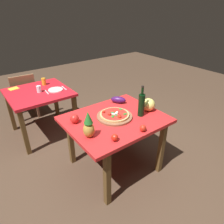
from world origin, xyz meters
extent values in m
plane|color=#4C3828|center=(0.00, 0.00, 0.00)|extent=(10.00, 10.00, 0.00)
cube|color=brown|center=(-0.41, -0.41, 0.35)|extent=(0.06, 0.06, 0.70)
cube|color=brown|center=(0.41, -0.41, 0.35)|extent=(0.06, 0.06, 0.70)
cube|color=brown|center=(-0.41, 0.41, 0.35)|extent=(0.06, 0.06, 0.70)
cube|color=brown|center=(0.41, 0.41, 0.35)|extent=(0.06, 0.06, 0.70)
cube|color=red|center=(0.00, 0.00, 0.72)|extent=(1.12, 0.91, 0.04)
cube|color=brown|center=(-0.84, 0.94, 0.35)|extent=(0.06, 0.06, 0.70)
cube|color=brown|center=(-0.06, 0.94, 0.35)|extent=(0.06, 0.06, 0.70)
cube|color=brown|center=(-0.84, 1.72, 0.35)|extent=(0.06, 0.06, 0.70)
cube|color=brown|center=(-0.06, 1.72, 0.35)|extent=(0.06, 0.06, 0.70)
cube|color=red|center=(-0.45, 1.33, 0.72)|extent=(0.89, 0.88, 0.04)
cube|color=brown|center=(-0.34, 2.23, 0.21)|extent=(0.04, 0.04, 0.41)
cube|color=brown|center=(-0.67, 2.25, 0.21)|extent=(0.04, 0.04, 0.41)
cube|color=brown|center=(-0.36, 1.90, 0.21)|extent=(0.04, 0.04, 0.41)
cube|color=brown|center=(-0.69, 1.92, 0.21)|extent=(0.04, 0.04, 0.41)
cube|color=brown|center=(-0.51, 2.07, 0.43)|extent=(0.42, 0.42, 0.04)
cube|color=brown|center=(-0.52, 1.89, 0.65)|extent=(0.40, 0.07, 0.40)
cylinder|color=brown|center=(0.01, 0.02, 0.75)|extent=(0.42, 0.42, 0.02)
cylinder|color=tan|center=(0.01, 0.02, 0.77)|extent=(0.34, 0.34, 0.02)
cylinder|color=red|center=(0.01, 0.02, 0.79)|extent=(0.30, 0.30, 0.00)
sphere|color=red|center=(-0.08, 0.12, 0.80)|extent=(0.04, 0.04, 0.04)
sphere|color=red|center=(-0.06, 0.03, 0.80)|extent=(0.04, 0.04, 0.04)
sphere|color=red|center=(0.03, 0.03, 0.80)|extent=(0.04, 0.04, 0.04)
sphere|color=red|center=(0.00, -0.09, 0.80)|extent=(0.04, 0.04, 0.04)
sphere|color=red|center=(0.02, -0.05, 0.80)|extent=(0.04, 0.04, 0.04)
cube|color=#257B27|center=(-0.05, -0.03, 0.79)|extent=(0.05, 0.05, 0.00)
cube|color=#287B28|center=(0.10, -0.07, 0.79)|extent=(0.05, 0.03, 0.00)
cube|color=#2E7839|center=(0.00, 0.05, 0.79)|extent=(0.05, 0.05, 0.00)
cube|color=#34802E|center=(0.13, 0.06, 0.79)|extent=(0.03, 0.04, 0.00)
cube|color=#3A7031|center=(0.00, -0.03, 0.79)|extent=(0.05, 0.05, 0.00)
sphere|color=white|center=(0.04, 0.01, 0.80)|extent=(0.03, 0.03, 0.03)
sphere|color=silver|center=(0.01, -0.01, 0.80)|extent=(0.04, 0.04, 0.04)
sphere|color=white|center=(-0.03, 0.01, 0.80)|extent=(0.02, 0.02, 0.02)
sphere|color=white|center=(-0.01, -0.01, 0.80)|extent=(0.03, 0.03, 0.03)
cylinder|color=black|center=(0.29, -0.13, 0.87)|extent=(0.08, 0.08, 0.27)
cylinder|color=black|center=(0.29, -0.13, 1.05)|extent=(0.03, 0.03, 0.09)
cylinder|color=black|center=(0.29, -0.13, 1.11)|extent=(0.03, 0.03, 0.02)
ellipsoid|color=#B98D39|center=(-0.43, -0.14, 0.82)|extent=(0.11, 0.11, 0.16)
cone|color=#266E27|center=(-0.43, -0.14, 0.96)|extent=(0.09, 0.09, 0.12)
sphere|color=#E3DF6B|center=(0.45, -0.09, 0.82)|extent=(0.16, 0.16, 0.16)
ellipsoid|color=red|center=(-0.42, 0.19, 0.79)|extent=(0.10, 0.10, 0.11)
ellipsoid|color=#3E1452|center=(0.28, 0.30, 0.78)|extent=(0.20, 0.21, 0.09)
sphere|color=red|center=(-0.26, -0.34, 0.77)|extent=(0.07, 0.07, 0.07)
sphere|color=red|center=(0.07, -0.39, 0.77)|extent=(0.07, 0.07, 0.07)
cylinder|color=orange|center=(-0.27, 1.55, 0.80)|extent=(0.07, 0.07, 0.11)
cylinder|color=silver|center=(-0.44, 1.30, 0.79)|extent=(0.07, 0.07, 0.10)
cylinder|color=white|center=(-0.22, 1.22, 0.75)|extent=(0.22, 0.22, 0.02)
cube|color=silver|center=(-0.36, 1.22, 0.74)|extent=(0.03, 0.18, 0.01)
cube|color=silver|center=(-0.08, 1.22, 0.74)|extent=(0.02, 0.18, 0.01)
cube|color=yellow|center=(-0.72, 1.66, 0.74)|extent=(0.16, 0.14, 0.01)
camera|label=1|loc=(-1.25, -1.61, 1.94)|focal=32.48mm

